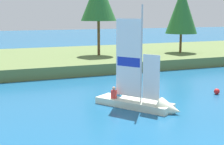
# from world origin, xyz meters

# --- Properties ---
(shore_bank) EXTENTS (80.00, 15.94, 0.96)m
(shore_bank) POSITION_xyz_m (0.00, 26.62, 0.48)
(shore_bank) COLOR #5B703D
(shore_bank) RESTS_ON ground
(shoreline_tree_midleft) EXTENTS (3.38, 3.38, 7.04)m
(shoreline_tree_midleft) POSITION_xyz_m (11.66, 23.38, 5.51)
(shoreline_tree_midleft) COLOR brown
(shoreline_tree_midleft) RESTS_ON shore_bank
(sailboat) EXTENTS (3.73, 4.85, 6.00)m
(sailboat) POSITION_xyz_m (-0.51, 8.43, 0.39)
(sailboat) COLOR silver
(sailboat) RESTS_ON ground
(channel_buoy) EXTENTS (0.37, 0.37, 0.37)m
(channel_buoy) POSITION_xyz_m (5.31, 9.71, 0.19)
(channel_buoy) COLOR red
(channel_buoy) RESTS_ON ground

